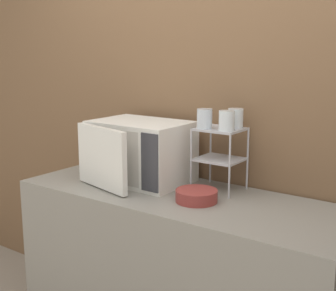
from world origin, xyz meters
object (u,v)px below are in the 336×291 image
object	(u,v)px
glass_front_right	(227,121)
bowl	(197,196)
dish_rack	(220,146)
glass_back_right	(236,118)
microwave	(139,152)
glass_front_left	(205,119)

from	to	relation	value
glass_front_right	bowl	size ratio (longest dim) A/B	0.49
dish_rack	glass_front_right	distance (m)	0.16
dish_rack	glass_back_right	distance (m)	0.16
microwave	glass_back_right	xyz separation A→B (m)	(0.50, 0.16, 0.21)
glass_back_right	bowl	size ratio (longest dim) A/B	0.49
microwave	glass_front_left	distance (m)	0.43
microwave	glass_back_right	world-z (taller)	glass_back_right
glass_back_right	glass_front_left	bearing A→B (deg)	-140.62
microwave	glass_front_left	xyz separation A→B (m)	(0.38, 0.06, 0.21)
glass_front_left	glass_back_right	size ratio (longest dim) A/B	1.00
glass_front_right	glass_back_right	bearing A→B (deg)	92.01
microwave	glass_front_left	bearing A→B (deg)	9.20
glass_back_right	bowl	xyz separation A→B (m)	(-0.05, -0.27, -0.34)
glass_front_left	glass_back_right	distance (m)	0.16
glass_back_right	microwave	bearing A→B (deg)	-162.16
glass_back_right	glass_front_right	distance (m)	0.10
glass_front_left	microwave	bearing A→B (deg)	-170.80
dish_rack	bowl	world-z (taller)	dish_rack
microwave	glass_back_right	size ratio (longest dim) A/B	5.37
dish_rack	glass_front_left	xyz separation A→B (m)	(-0.06, -0.05, 0.14)
glass_front_left	glass_front_right	xyz separation A→B (m)	(0.12, 0.00, 0.00)
microwave	bowl	xyz separation A→B (m)	(0.44, -0.11, -0.14)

